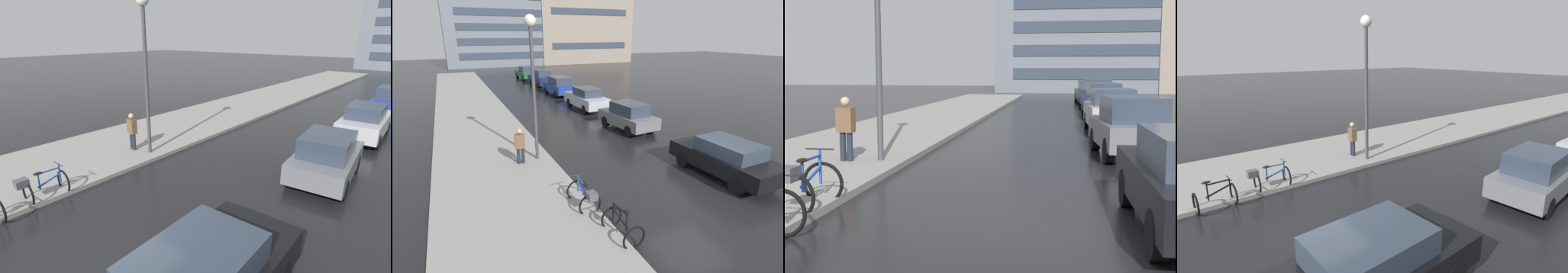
# 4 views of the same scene
# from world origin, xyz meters

# --- Properties ---
(ground_plane) EXTENTS (140.00, 140.00, 0.00)m
(ground_plane) POSITION_xyz_m (0.00, 0.00, 0.00)
(ground_plane) COLOR black
(sidewalk_kerb) EXTENTS (4.80, 60.00, 0.14)m
(sidewalk_kerb) POSITION_xyz_m (-6.00, 10.00, 0.07)
(sidewalk_kerb) COLOR gray
(sidewalk_kerb) RESTS_ON ground
(bicycle_nearest) EXTENTS (0.77, 1.17, 0.97)m
(bicycle_nearest) POSITION_xyz_m (-3.59, -1.08, 0.39)
(bicycle_nearest) COLOR black
(bicycle_nearest) RESTS_ON ground
(bicycle_second) EXTENTS (0.75, 1.36, 0.99)m
(bicycle_second) POSITION_xyz_m (-3.91, 0.66, 0.48)
(bicycle_second) COLOR black
(bicycle_second) RESTS_ON ground
(car_black) EXTENTS (1.95, 4.30, 1.46)m
(car_black) POSITION_xyz_m (2.09, 0.64, 0.76)
(car_black) COLOR black
(car_black) RESTS_ON ground
(car_grey) EXTENTS (2.08, 3.85, 1.61)m
(car_grey) POSITION_xyz_m (1.90, 7.42, 0.82)
(car_grey) COLOR slate
(car_grey) RESTS_ON ground
(car_silver) EXTENTS (1.88, 4.32, 1.61)m
(car_silver) POSITION_xyz_m (1.82, 13.07, 0.81)
(car_silver) COLOR #B2B5BA
(car_silver) RESTS_ON ground
(car_blue) EXTENTS (1.94, 4.10, 1.67)m
(car_blue) POSITION_xyz_m (1.88, 19.17, 0.84)
(car_blue) COLOR navy
(car_blue) RESTS_ON ground
(car_navy) EXTENTS (1.97, 4.02, 1.75)m
(car_navy) POSITION_xyz_m (1.86, 24.67, 0.87)
(car_navy) COLOR navy
(car_navy) RESTS_ON ground
(car_green) EXTENTS (2.12, 4.33, 1.56)m
(car_green) POSITION_xyz_m (1.76, 30.53, 0.78)
(car_green) COLOR #1E6038
(car_green) RESTS_ON ground
(pedestrian) EXTENTS (0.42, 0.28, 1.67)m
(pedestrian) POSITION_xyz_m (-4.97, 4.85, 0.94)
(pedestrian) COLOR #1E2333
(pedestrian) RESTS_ON ground
(streetlamp) EXTENTS (0.46, 0.46, 6.04)m
(streetlamp) POSITION_xyz_m (-4.20, 5.08, 4.22)
(streetlamp) COLOR #424247
(streetlamp) RESTS_ON ground
(building_facade_main) EXTENTS (20.31, 10.26, 10.48)m
(building_facade_main) POSITION_xyz_m (3.25, 51.24, 5.24)
(building_facade_main) COLOR slate
(building_facade_main) RESTS_ON ground
(building_facade_side) EXTENTS (17.92, 8.92, 18.11)m
(building_facade_side) POSITION_xyz_m (17.68, 50.41, 9.05)
(building_facade_side) COLOR gray
(building_facade_side) RESTS_ON ground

